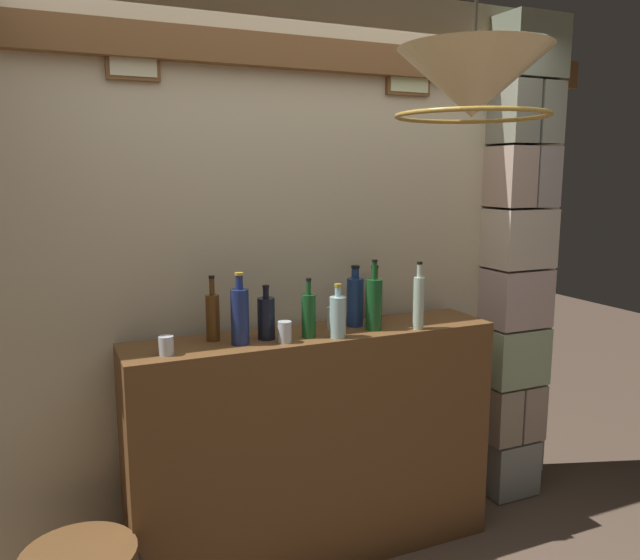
{
  "coord_description": "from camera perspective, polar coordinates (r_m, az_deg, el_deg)",
  "views": [
    {
      "loc": [
        -1.1,
        -1.7,
        1.82
      ],
      "look_at": [
        0.0,
        0.79,
        1.35
      ],
      "focal_mm": 35.15,
      "sensor_mm": 36.0,
      "label": 1
    }
  ],
  "objects": [
    {
      "name": "liquor_bottle_amaro",
      "position": [
        2.73,
        -9.74,
        -3.25
      ],
      "size": [
        0.06,
        0.06,
        0.28
      ],
      "color": "brown",
      "rests_on": "bar_shelf_unit"
    },
    {
      "name": "stone_pillar",
      "position": [
        3.59,
        17.25,
        1.29
      ],
      "size": [
        0.34,
        0.29,
        2.61
      ],
      "color": "#979E97",
      "rests_on": "ground"
    },
    {
      "name": "pendant_lamp",
      "position": [
        2.32,
        13.75,
        16.84
      ],
      "size": [
        0.54,
        0.54,
        0.51
      ],
      "color": "beige"
    },
    {
      "name": "glass_tumbler_rocks",
      "position": [
        2.58,
        -13.83,
        -5.81
      ],
      "size": [
        0.06,
        0.06,
        0.08
      ],
      "color": "silver",
      "rests_on": "bar_shelf_unit"
    },
    {
      "name": "liquor_bottle_tequila",
      "position": [
        2.89,
        4.94,
        -2.13
      ],
      "size": [
        0.08,
        0.08,
        0.33
      ],
      "color": "#185122",
      "rests_on": "bar_shelf_unit"
    },
    {
      "name": "glass_tumbler_highball",
      "position": [
        2.68,
        -3.24,
        -4.75
      ],
      "size": [
        0.06,
        0.06,
        0.09
      ],
      "color": "silver",
      "rests_on": "bar_shelf_unit"
    },
    {
      "name": "liquor_bottle_vermouth",
      "position": [
        2.66,
        -7.31,
        -3.18
      ],
      "size": [
        0.08,
        0.08,
        0.31
      ],
      "color": "navy",
      "rests_on": "bar_shelf_unit"
    },
    {
      "name": "glass_tumbler_shot",
      "position": [
        2.9,
        1.28,
        -3.5
      ],
      "size": [
        0.06,
        0.06,
        0.1
      ],
      "color": "silver",
      "rests_on": "bar_shelf_unit"
    },
    {
      "name": "liquor_bottle_rum",
      "position": [
        2.75,
        -1.04,
        -3.18
      ],
      "size": [
        0.06,
        0.06,
        0.26
      ],
      "color": "#185223",
      "rests_on": "bar_shelf_unit"
    },
    {
      "name": "liquor_bottle_brandy",
      "position": [
        2.73,
        -4.92,
        -3.43
      ],
      "size": [
        0.08,
        0.08,
        0.24
      ],
      "color": "black",
      "rests_on": "bar_shelf_unit"
    },
    {
      "name": "liquor_bottle_rye",
      "position": [
        2.75,
        1.63,
        -3.3
      ],
      "size": [
        0.07,
        0.07,
        0.24
      ],
      "color": "#A9D5D3",
      "rests_on": "bar_shelf_unit"
    },
    {
      "name": "bar_shelf_unit",
      "position": [
        3.04,
        -0.4,
        -14.92
      ],
      "size": [
        1.73,
        0.36,
        1.1
      ],
      "primitive_type": "cube",
      "color": "brown",
      "rests_on": "ground"
    },
    {
      "name": "liquor_bottle_bourbon",
      "position": [
        2.95,
        3.21,
        -1.89
      ],
      "size": [
        0.08,
        0.08,
        0.29
      ],
      "color": "navy",
      "rests_on": "bar_shelf_unit"
    },
    {
      "name": "panelled_rear_partition",
      "position": [
        3.03,
        -2.37,
        1.79
      ],
      "size": [
        3.27,
        0.15,
        2.67
      ],
      "color": "beige",
      "rests_on": "ground"
    },
    {
      "name": "liquor_bottle_port",
      "position": [
        2.92,
        8.97,
        -1.93
      ],
      "size": [
        0.05,
        0.05,
        0.32
      ],
      "color": "#B9D3BC",
      "rests_on": "bar_shelf_unit"
    },
    {
      "name": "liquor_bottle_whiskey",
      "position": [
        3.12,
        4.98,
        -1.66
      ],
      "size": [
        0.08,
        0.08,
        0.27
      ],
      "color": "brown",
      "rests_on": "bar_shelf_unit"
    }
  ]
}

